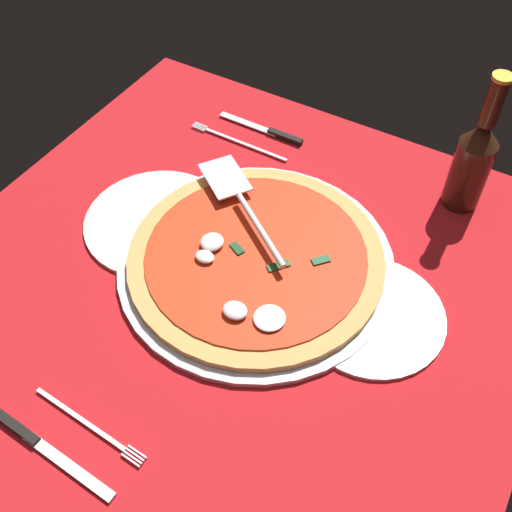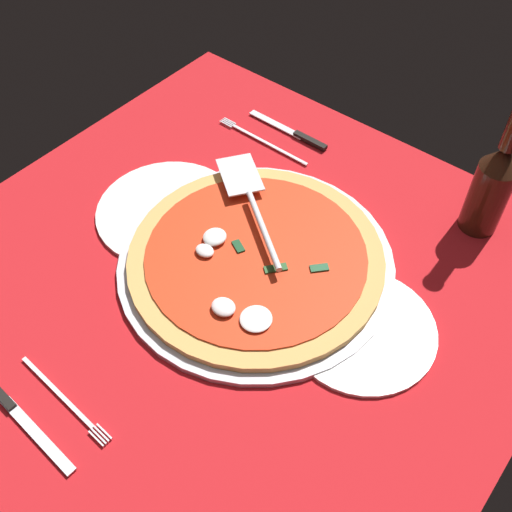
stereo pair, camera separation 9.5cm
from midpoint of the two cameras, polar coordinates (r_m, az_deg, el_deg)
ground_plane at (r=94.94cm, az=-5.03°, el=-2.92°), size 92.00×92.00×0.80cm
checker_pattern at (r=94.58cm, az=-5.05°, el=-2.76°), size 92.00×92.00×0.10cm
pizza_pan at (r=96.00cm, az=-2.82°, el=-0.80°), size 43.68×43.68×1.31cm
dinner_plate_left at (r=104.18cm, az=-11.83°, el=3.02°), size 24.51×24.51×1.00cm
dinner_plate_right at (r=90.88cm, az=7.88°, el=-5.74°), size 21.77×21.77×1.00cm
pizza at (r=94.81cm, az=-2.90°, el=-0.33°), size 40.32×40.32×2.90cm
pizza_server at (r=100.05cm, az=-4.22°, el=5.07°), size 23.87×18.31×1.00cm
place_setting_near at (r=86.29cm, az=-20.80°, el=-15.79°), size 21.45×12.66×1.40cm
place_setting_far at (r=118.63cm, az=-2.52°, el=10.94°), size 21.85×12.62×1.40cm
beer_bottle at (r=103.94cm, az=17.30°, el=8.46°), size 6.28×6.28×25.41cm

